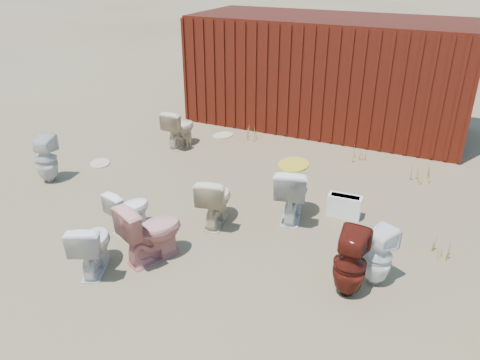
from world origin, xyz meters
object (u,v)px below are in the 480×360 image
at_px(toilet_front_maroon, 350,264).
at_px(toilet_back_yellowlid, 292,192).
at_px(toilet_front_a, 129,209).
at_px(toilet_back_beige_right, 215,199).
at_px(loose_tank, 344,206).
at_px(shipping_container, 327,73).
at_px(toilet_front_c, 92,245).
at_px(toilet_back_a, 46,159).
at_px(toilet_back_e, 378,256).
at_px(toilet_front_pink, 152,231).
at_px(toilet_back_beige_left, 180,128).

relative_size(toilet_front_maroon, toilet_back_yellowlid, 0.99).
height_order(toilet_front_a, toilet_back_beige_right, toilet_back_beige_right).
bearing_deg(loose_tank, toilet_back_beige_right, -152.54).
bearing_deg(toilet_front_maroon, toilet_back_yellowlid, -46.25).
height_order(toilet_front_a, loose_tank, toilet_front_a).
bearing_deg(shipping_container, toilet_back_yellowlid, -80.15).
bearing_deg(toilet_front_c, toilet_back_a, -58.39).
bearing_deg(toilet_front_c, toilet_back_e, 176.78).
relative_size(shipping_container, loose_tank, 12.00).
bearing_deg(shipping_container, toilet_back_a, -124.70).
distance_m(toilet_front_pink, toilet_back_yellowlid, 2.19).
height_order(toilet_front_a, toilet_back_e, toilet_back_e).
bearing_deg(toilet_front_pink, toilet_back_beige_right, -81.07).
bearing_deg(toilet_back_e, toilet_front_c, 49.10).
bearing_deg(toilet_back_e, toilet_back_yellowlid, -7.71).
bearing_deg(toilet_front_c, toilet_back_yellowlid, -152.37).
relative_size(shipping_container, toilet_back_e, 7.82).
xyz_separation_m(shipping_container, toilet_back_e, (2.22, -5.45, -0.82)).
xyz_separation_m(toilet_front_pink, toilet_back_e, (2.73, 0.73, -0.04)).
relative_size(toilet_front_c, toilet_back_a, 0.87).
bearing_deg(shipping_container, toilet_front_a, -102.13).
relative_size(toilet_front_a, toilet_front_pink, 0.77).
height_order(toilet_front_pink, loose_tank, toilet_front_pink).
distance_m(toilet_back_beige_left, loose_tank, 4.05).
relative_size(toilet_back_beige_left, loose_tank, 1.56).
height_order(toilet_back_beige_right, loose_tank, toilet_back_beige_right).
distance_m(shipping_container, toilet_front_maroon, 6.18).
height_order(toilet_front_maroon, toilet_back_e, toilet_front_maroon).
bearing_deg(toilet_back_beige_left, toilet_front_maroon, 146.43).
height_order(toilet_back_yellowlid, loose_tank, toilet_back_yellowlid).
bearing_deg(toilet_back_a, toilet_front_maroon, 153.75).
relative_size(toilet_front_maroon, toilet_back_e, 1.11).
distance_m(toilet_back_e, loose_tank, 1.60).
distance_m(toilet_front_maroon, toilet_back_beige_right, 2.30).
relative_size(toilet_back_beige_left, toilet_back_beige_right, 1.01).
relative_size(toilet_back_beige_left, toilet_back_e, 1.02).
bearing_deg(toilet_back_a, toilet_front_c, 127.61).
bearing_deg(toilet_back_e, toilet_back_a, 23.92).
bearing_deg(toilet_back_yellowlid, toilet_front_a, 20.41).
xyz_separation_m(toilet_front_a, toilet_front_c, (0.20, -0.98, 0.04)).
height_order(toilet_front_pink, toilet_back_beige_left, toilet_front_pink).
height_order(shipping_container, toilet_back_beige_right, shipping_container).
bearing_deg(toilet_back_yellowlid, toilet_back_beige_left, -43.14).
bearing_deg(toilet_back_beige_right, toilet_front_c, 50.89).
distance_m(shipping_container, toilet_back_e, 5.95).
distance_m(toilet_front_a, toilet_back_beige_left, 3.28).
bearing_deg(toilet_back_a, toilet_front_a, 144.98).
height_order(toilet_front_maroon, toilet_back_yellowlid, toilet_back_yellowlid).
distance_m(shipping_container, toilet_back_yellowlid, 4.54).
relative_size(toilet_back_a, toilet_back_yellowlid, 0.98).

